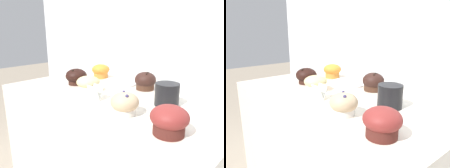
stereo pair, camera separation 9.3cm
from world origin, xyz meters
TOP-DOWN VIEW (x-y plane):
  - wall_back at (0.00, 0.60)m, footprint 3.20×0.10m
  - muffin_front_center at (-0.26, 0.13)m, footprint 0.10×0.10m
  - muffin_back_left at (-0.25, -0.05)m, footprint 0.11×0.11m
  - muffin_back_right at (0.05, 0.12)m, footprint 0.10×0.10m
  - muffin_front_left at (0.18, -0.17)m, footprint 0.10×0.10m
  - muffin_front_right at (0.35, -0.19)m, footprint 0.11×0.11m
  - muffin_back_center at (-0.11, -0.08)m, footprint 0.10×0.10m
  - coffee_cup at (0.23, 0.01)m, footprint 0.12×0.09m
  - serving_plate at (-0.11, 0.12)m, footprint 0.19×0.19m
  - price_card at (-0.00, -0.14)m, footprint 0.05×0.04m

SIDE VIEW (x-z plane):
  - wall_back at x=0.00m, z-range 0.00..1.80m
  - serving_plate at x=-0.11m, z-range 0.93..0.94m
  - price_card at x=0.00m, z-range 0.93..0.99m
  - muffin_back_center at x=-0.11m, z-range 0.93..1.00m
  - muffin_back_left at x=-0.25m, z-range 0.93..1.01m
  - muffin_front_left at x=0.18m, z-range 0.93..1.01m
  - muffin_back_right at x=0.05m, z-range 0.93..1.01m
  - muffin_front_center at x=-0.26m, z-range 0.93..1.01m
  - muffin_front_right at x=0.35m, z-range 0.93..1.01m
  - coffee_cup at x=0.23m, z-range 0.93..1.02m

